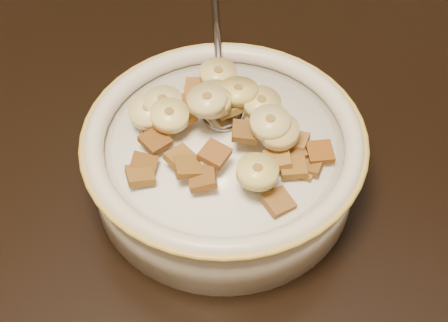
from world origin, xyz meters
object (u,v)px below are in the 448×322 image
at_px(chair, 242,15).
at_px(cereal_bowl, 224,164).
at_px(table, 214,70).
at_px(spoon, 222,108).

relative_size(chair, cereal_bowl, 3.84).
height_order(table, chair, chair).
height_order(cereal_bowl, spoon, spoon).
relative_size(table, chair, 1.66).
distance_m(table, chair, 0.60).
relative_size(table, cereal_bowl, 6.38).
height_order(chair, spoon, chair).
bearing_deg(table, chair, 111.28).
height_order(table, cereal_bowl, cereal_bowl).
relative_size(cereal_bowl, spoon, 4.17).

